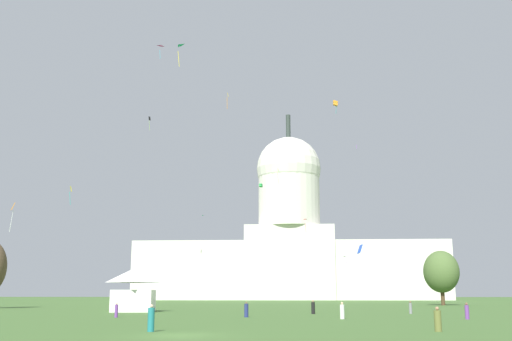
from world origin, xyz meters
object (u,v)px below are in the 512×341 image
Objects in this scene: kite_violet_high at (357,147)px; kite_lime_mid at (278,173)px; person_navy_near_tree_east at (119,305)px; kite_green_mid at (261,185)px; tree_east_near at (441,272)px; capitol_building at (289,242)px; kite_red_mid at (307,222)px; person_teal_mid_right at (151,319)px; event_tent at (134,290)px; kite_yellow_mid at (71,190)px; kite_orange_low at (13,209)px; kite_blue_low at (360,249)px; person_black_mid_left at (313,308)px; kite_magenta_high at (161,47)px; kite_cyan_mid at (204,216)px; person_purple_front_center at (467,312)px; kite_orange_high at (335,103)px; kite_gold_high at (228,97)px; person_grey_back_left at (410,308)px; person_olive_deep_crowd at (438,320)px; kite_white_low at (348,258)px; person_white_lawn_far_right at (342,311)px; kite_black_high at (150,120)px; person_navy_aisle_center at (246,310)px; person_purple_front_left at (116,311)px.

kite_lime_mid is at bearing -144.01° from kite_violet_high.
person_navy_near_tree_east is at bearing -148.83° from kite_violet_high.
tree_east_near is at bearing 157.22° from kite_green_mid.
capitol_building reaches higher than kite_red_mid.
capitol_building is 193.51m from person_teal_mid_right.
event_tent is 93.83m from kite_green_mid.
kite_yellow_mid reaches higher than tree_east_near.
kite_orange_low is (-36.02, 53.44, 15.03)m from person_teal_mid_right.
kite_blue_low is 0.27× the size of kite_orange_low.
person_black_mid_left is 0.52× the size of kite_yellow_mid.
person_teal_mid_right is 1.27× the size of kite_violet_high.
kite_cyan_mid is at bearing 53.47° from kite_magenta_high.
person_purple_front_center is 1.23× the size of kite_blue_low.
kite_orange_high is at bearing 44.84° from event_tent.
kite_green_mid is at bearing -11.93° from kite_red_mid.
kite_gold_high reaches higher than person_black_mid_left.
person_grey_back_left is 1.21× the size of kite_cyan_mid.
kite_orange_high is (-0.49, 82.32, 41.49)m from person_olive_deep_crowd.
kite_white_low is at bearing -38.81° from person_grey_back_left.
kite_white_low is at bearing 160.54° from kite_red_mid.
person_teal_mid_right is (-14.00, -20.71, 0.06)m from person_white_lawn_far_right.
person_teal_mid_right reaches higher than person_grey_back_left.
person_olive_deep_crowd is 158.68m from kite_black_high.
kite_green_mid is (-19.24, 129.59, 32.34)m from person_olive_deep_crowd.
capitol_building is 145.43m from kite_orange_low.
kite_gold_high reaches higher than person_navy_aisle_center.
person_navy_aisle_center is 0.41× the size of kite_lime_mid.
tree_east_near is 68.50m from kite_cyan_mid.
tree_east_near is at bearing -118.32° from kite_violet_high.
capitol_building is at bearing 38.80° from kite_gold_high.
kite_violet_high is at bearing -109.37° from kite_green_mid.
person_olive_deep_crowd is at bearing -60.56° from event_tent.
person_purple_front_left is 35.60m from person_grey_back_left.
kite_yellow_mid is at bearing -69.82° from person_olive_deep_crowd.
kite_magenta_high is (-61.08, -4.18, 50.87)m from tree_east_near.
kite_orange_low is at bearing 154.60° from person_navy_aisle_center.
kite_magenta_high is at bearing -176.08° from tree_east_near.
person_olive_deep_crowd is at bearing -80.23° from kite_black_high.
kite_white_low is at bearing -25.01° from person_purple_front_left.
tree_east_near is 4.06× the size of kite_red_mid.
person_olive_deep_crowd is 1.06× the size of person_purple_front_left.
kite_red_mid is 37.70m from kite_cyan_mid.
kite_white_low is 0.76× the size of kite_red_mid.
kite_orange_low is (-54.22, 10.93, 7.49)m from kite_blue_low.
tree_east_near is 3.95× the size of kite_orange_high.
kite_green_mid is (12.35, 88.00, 30.12)m from event_tent.
kite_yellow_mid reaches higher than person_black_mid_left.
person_teal_mid_right is at bearing -92.09° from capitol_building.
kite_orange_low is at bearing -101.88° from kite_black_high.
tree_east_near is 6.99× the size of person_white_lawn_far_right.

